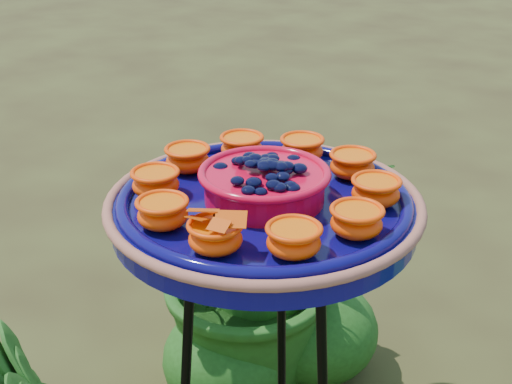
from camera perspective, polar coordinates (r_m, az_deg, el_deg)
feeder_dish at (r=1.17m, az=0.66°, el=-0.74°), size 0.64×0.64×0.12m
shrub_back_left at (r=2.19m, az=0.13°, el=-5.52°), size 1.03×1.02×0.86m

